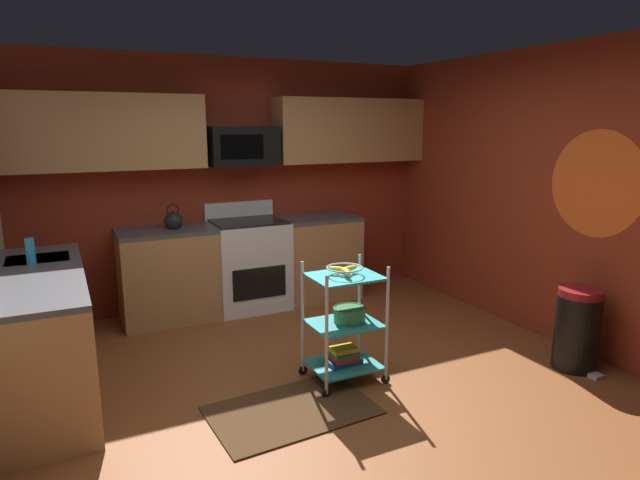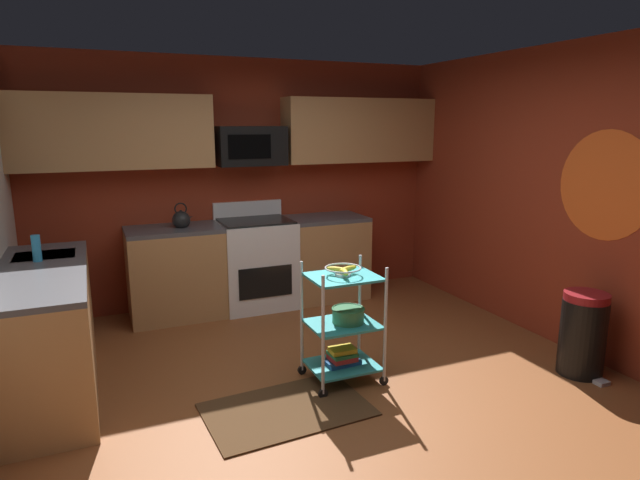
{
  "view_description": "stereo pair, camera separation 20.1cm",
  "coord_description": "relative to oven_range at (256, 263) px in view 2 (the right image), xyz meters",
  "views": [
    {
      "loc": [
        -1.71,
        -3.18,
        1.93
      ],
      "look_at": [
        0.07,
        0.45,
        1.05
      ],
      "focal_mm": 30.25,
      "sensor_mm": 36.0,
      "label": 1
    },
    {
      "loc": [
        -1.53,
        -3.27,
        1.93
      ],
      "look_at": [
        0.07,
        0.45,
        1.05
      ],
      "focal_mm": 30.25,
      "sensor_mm": 36.0,
      "label": 2
    }
  ],
  "objects": [
    {
      "name": "wall_flower_decal",
      "position": [
        2.16,
        -2.37,
        0.97
      ],
      "size": [
        0.0,
        0.87,
        0.87
      ],
      "primitive_type": "cylinder",
      "rotation": [
        0.0,
        1.57,
        0.0
      ],
      "color": "#E5591E"
    },
    {
      "name": "mixing_bowl_large",
      "position": [
        0.15,
        -1.93,
        0.04
      ],
      "size": [
        0.25,
        0.25,
        0.11
      ],
      "color": "#387F4C",
      "rests_on": "rolling_cart"
    },
    {
      "name": "wall_right",
      "position": [
        2.2,
        -2.1,
        0.82
      ],
      "size": [
        0.06,
        4.8,
        2.6
      ],
      "primitive_type": "cube",
      "color": "maroon",
      "rests_on": "ground"
    },
    {
      "name": "book_stack",
      "position": [
        0.1,
        -1.93,
        -0.29
      ],
      "size": [
        0.27,
        0.18,
        0.13
      ],
      "color": "#1E4C8C",
      "rests_on": "rolling_cart"
    },
    {
      "name": "oven_range",
      "position": [
        0.0,
        0.0,
        0.0
      ],
      "size": [
        0.76,
        0.65,
        1.1
      ],
      "color": "white",
      "rests_on": "ground"
    },
    {
      "name": "floor",
      "position": [
        -0.03,
        -2.1,
        -0.5
      ],
      "size": [
        4.4,
        4.8,
        0.04
      ],
      "primitive_type": "cube",
      "color": "brown",
      "rests_on": "ground"
    },
    {
      "name": "wall_back",
      "position": [
        -0.03,
        0.33,
        0.82
      ],
      "size": [
        4.52,
        0.06,
        2.6
      ],
      "primitive_type": "cube",
      "color": "maroon",
      "rests_on": "ground"
    },
    {
      "name": "trash_can",
      "position": [
        1.87,
        -2.56,
        -0.15
      ],
      "size": [
        0.34,
        0.42,
        0.66
      ],
      "color": "black",
      "rests_on": "ground"
    },
    {
      "name": "counter_run",
      "position": [
        -0.84,
        -0.51,
        -0.01
      ],
      "size": [
        3.46,
        2.41,
        0.92
      ],
      "color": "#B27F4C",
      "rests_on": "ground"
    },
    {
      "name": "upper_cabinets",
      "position": [
        -0.04,
        0.13,
        1.37
      ],
      "size": [
        4.4,
        0.33,
        0.7
      ],
      "color": "#B27F4C"
    },
    {
      "name": "fruit_bowl",
      "position": [
        0.1,
        -1.93,
        0.4
      ],
      "size": [
        0.27,
        0.27,
        0.07
      ],
      "color": "silver",
      "rests_on": "rolling_cart"
    },
    {
      "name": "rolling_cart",
      "position": [
        0.1,
        -1.93,
        -0.03
      ],
      "size": [
        0.57,
        0.44,
        0.91
      ],
      "color": "silver",
      "rests_on": "ground"
    },
    {
      "name": "microwave",
      "position": [
        -0.0,
        0.1,
        1.22
      ],
      "size": [
        0.7,
        0.39,
        0.4
      ],
      "color": "black"
    },
    {
      "name": "dish_soap_bottle",
      "position": [
        -1.97,
        -0.96,
        0.54
      ],
      "size": [
        0.06,
        0.06,
        0.2
      ],
      "primitive_type": "cylinder",
      "color": "#2D8CBF",
      "rests_on": "counter_run"
    },
    {
      "name": "kettle",
      "position": [
        -0.76,
        -0.0,
        0.52
      ],
      "size": [
        0.21,
        0.18,
        0.26
      ],
      "color": "black",
      "rests_on": "counter_run"
    },
    {
      "name": "floor_rug",
      "position": [
        -0.45,
        -2.19,
        -0.47
      ],
      "size": [
        1.14,
        0.77,
        0.01
      ],
      "primitive_type": "cube",
      "rotation": [
        0.0,
        0.0,
        0.06
      ],
      "color": "#472D19",
      "rests_on": "ground"
    }
  ]
}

